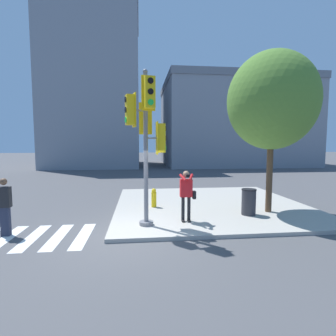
{
  "coord_description": "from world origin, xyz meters",
  "views": [
    {
      "loc": [
        0.47,
        -7.53,
        2.69
      ],
      "look_at": [
        1.41,
        1.05,
        1.91
      ],
      "focal_mm": 28.0,
      "sensor_mm": 36.0,
      "label": 1
    }
  ],
  "objects_px": {
    "pedestrian_distant": "(5,205)",
    "trash_bin": "(249,202)",
    "street_tree": "(272,101)",
    "fire_hydrant": "(154,198)",
    "person_photographer": "(187,191)",
    "traffic_signal_pole": "(146,128)"
  },
  "relations": [
    {
      "from": "traffic_signal_pole",
      "to": "trash_bin",
      "type": "distance_m",
      "value": 4.62
    },
    {
      "from": "person_photographer",
      "to": "trash_bin",
      "type": "xyz_separation_m",
      "value": [
        2.41,
        0.56,
        -0.54
      ]
    },
    {
      "from": "pedestrian_distant",
      "to": "person_photographer",
      "type": "bearing_deg",
      "value": 5.0
    },
    {
      "from": "person_photographer",
      "to": "fire_hydrant",
      "type": "bearing_deg",
      "value": 114.67
    },
    {
      "from": "pedestrian_distant",
      "to": "trash_bin",
      "type": "relative_size",
      "value": 1.8
    },
    {
      "from": "fire_hydrant",
      "to": "trash_bin",
      "type": "height_order",
      "value": "trash_bin"
    },
    {
      "from": "traffic_signal_pole",
      "to": "person_photographer",
      "type": "bearing_deg",
      "value": 12.12
    },
    {
      "from": "traffic_signal_pole",
      "to": "fire_hydrant",
      "type": "bearing_deg",
      "value": 81.66
    },
    {
      "from": "person_photographer",
      "to": "pedestrian_distant",
      "type": "xyz_separation_m",
      "value": [
        -5.48,
        -0.48,
        -0.23
      ]
    },
    {
      "from": "pedestrian_distant",
      "to": "fire_hydrant",
      "type": "distance_m",
      "value": 5.22
    },
    {
      "from": "traffic_signal_pole",
      "to": "fire_hydrant",
      "type": "xyz_separation_m",
      "value": [
        0.35,
        2.4,
        -2.69
      ]
    },
    {
      "from": "pedestrian_distant",
      "to": "trash_bin",
      "type": "distance_m",
      "value": 7.96
    },
    {
      "from": "fire_hydrant",
      "to": "street_tree",
      "type": "bearing_deg",
      "value": -15.84
    },
    {
      "from": "person_photographer",
      "to": "street_tree",
      "type": "relative_size",
      "value": 0.28
    },
    {
      "from": "person_photographer",
      "to": "fire_hydrant",
      "type": "height_order",
      "value": "person_photographer"
    },
    {
      "from": "street_tree",
      "to": "fire_hydrant",
      "type": "relative_size",
      "value": 7.75
    },
    {
      "from": "traffic_signal_pole",
      "to": "person_photographer",
      "type": "relative_size",
      "value": 2.86
    },
    {
      "from": "traffic_signal_pole",
      "to": "trash_bin",
      "type": "xyz_separation_m",
      "value": [
        3.73,
        0.84,
        -2.59
      ]
    },
    {
      "from": "person_photographer",
      "to": "trash_bin",
      "type": "distance_m",
      "value": 2.53
    },
    {
      "from": "traffic_signal_pole",
      "to": "fire_hydrant",
      "type": "height_order",
      "value": "traffic_signal_pole"
    },
    {
      "from": "person_photographer",
      "to": "pedestrian_distant",
      "type": "bearing_deg",
      "value": -175.0
    },
    {
      "from": "fire_hydrant",
      "to": "person_photographer",
      "type": "bearing_deg",
      "value": -65.33
    }
  ]
}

